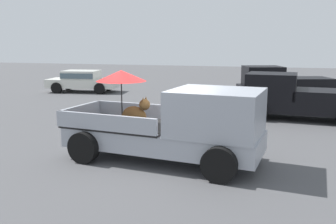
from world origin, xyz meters
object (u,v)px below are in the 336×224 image
at_px(pickup_truck_main, 179,125).
at_px(pickup_truck_far, 281,84).
at_px(pickup_truck_red, 297,97).
at_px(parked_sedan_near, 82,80).

xyz_separation_m(pickup_truck_main, pickup_truck_far, (2.55, 11.58, -0.10)).
bearing_deg(pickup_truck_red, parked_sedan_near, -18.40).
height_order(pickup_truck_red, pickup_truck_far, same).
distance_m(pickup_truck_main, parked_sedan_near, 14.89).
distance_m(pickup_truck_main, pickup_truck_far, 11.86).
relative_size(pickup_truck_far, parked_sedan_near, 1.14).
height_order(pickup_truck_main, pickup_truck_far, pickup_truck_main).
xyz_separation_m(pickup_truck_far, parked_sedan_near, (-11.80, 0.08, -0.13)).
bearing_deg(pickup_truck_red, pickup_truck_far, -79.70).
bearing_deg(pickup_truck_far, pickup_truck_main, 60.19).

